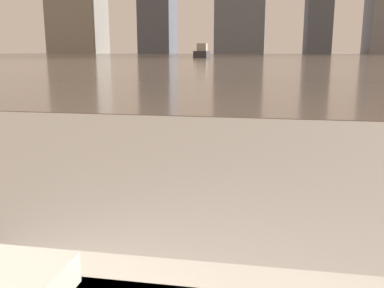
# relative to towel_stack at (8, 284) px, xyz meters

# --- Properties ---
(towel_stack) EXTENTS (0.26, 0.22, 0.08)m
(towel_stack) POSITION_rel_towel_stack_xyz_m (0.00, 0.00, 0.00)
(towel_stack) COLOR silver
(towel_stack) RESTS_ON bathtub
(harbor_water) EXTENTS (180.00, 110.00, 0.01)m
(harbor_water) POSITION_rel_towel_stack_xyz_m (0.19, 61.12, -0.55)
(harbor_water) COLOR gray
(harbor_water) RESTS_ON ground_plane
(harbor_boat_2) EXTENTS (1.89, 5.17, 1.92)m
(harbor_boat_2) POSITION_rel_towel_stack_xyz_m (-8.60, 58.64, 0.13)
(harbor_boat_2) COLOR #2D2D33
(harbor_boat_2) RESTS_ON harbor_water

